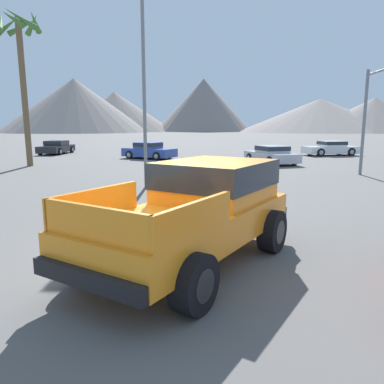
{
  "coord_description": "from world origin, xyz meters",
  "views": [
    {
      "loc": [
        0.78,
        -7.1,
        2.58
      ],
      "look_at": [
        0.46,
        0.55,
        1.19
      ],
      "focal_mm": 35.0,
      "sensor_mm": 36.0,
      "label": 1
    }
  ],
  "objects_px": {
    "parked_car_silver": "(272,154)",
    "parked_car_blue": "(149,150)",
    "palm_tree_short": "(21,53)",
    "parked_car_white": "(331,148)",
    "parked_car_dark": "(56,147)",
    "orange_pickup_truck": "(200,205)",
    "street_lamp_post": "(144,70)",
    "traffic_light_main": "(381,99)"
  },
  "relations": [
    {
      "from": "parked_car_silver",
      "to": "parked_car_blue",
      "type": "relative_size",
      "value": 1.05
    },
    {
      "from": "palm_tree_short",
      "to": "parked_car_silver",
      "type": "bearing_deg",
      "value": 7.74
    },
    {
      "from": "parked_car_silver",
      "to": "parked_car_white",
      "type": "distance_m",
      "value": 9.17
    },
    {
      "from": "parked_car_white",
      "to": "parked_car_dark",
      "type": "height_order",
      "value": "parked_car_white"
    },
    {
      "from": "orange_pickup_truck",
      "to": "street_lamp_post",
      "type": "xyz_separation_m",
      "value": [
        -2.43,
        8.38,
        3.63
      ]
    },
    {
      "from": "orange_pickup_truck",
      "to": "parked_car_silver",
      "type": "relative_size",
      "value": 1.17
    },
    {
      "from": "parked_car_blue",
      "to": "traffic_light_main",
      "type": "relative_size",
      "value": 0.83
    },
    {
      "from": "parked_car_blue",
      "to": "palm_tree_short",
      "type": "bearing_deg",
      "value": -24.63
    },
    {
      "from": "traffic_light_main",
      "to": "street_lamp_post",
      "type": "xyz_separation_m",
      "value": [
        -10.49,
        -2.56,
        0.96
      ]
    },
    {
      "from": "orange_pickup_truck",
      "to": "street_lamp_post",
      "type": "distance_m",
      "value": 9.45
    },
    {
      "from": "traffic_light_main",
      "to": "street_lamp_post",
      "type": "distance_m",
      "value": 10.85
    },
    {
      "from": "palm_tree_short",
      "to": "parked_car_dark",
      "type": "bearing_deg",
      "value": 102.66
    },
    {
      "from": "traffic_light_main",
      "to": "street_lamp_post",
      "type": "height_order",
      "value": "street_lamp_post"
    },
    {
      "from": "parked_car_silver",
      "to": "parked_car_dark",
      "type": "xyz_separation_m",
      "value": [
        -17.66,
        7.62,
        -0.01
      ]
    },
    {
      "from": "parked_car_dark",
      "to": "traffic_light_main",
      "type": "xyz_separation_m",
      "value": [
        21.34,
        -14.83,
        3.14
      ]
    },
    {
      "from": "traffic_light_main",
      "to": "street_lamp_post",
      "type": "bearing_deg",
      "value": -76.28
    },
    {
      "from": "parked_car_dark",
      "to": "parked_car_silver",
      "type": "bearing_deg",
      "value": 158.07
    },
    {
      "from": "traffic_light_main",
      "to": "parked_car_blue",
      "type": "bearing_deg",
      "value": -130.23
    },
    {
      "from": "parked_car_white",
      "to": "traffic_light_main",
      "type": "bearing_deg",
      "value": 156.12
    },
    {
      "from": "street_lamp_post",
      "to": "orange_pickup_truck",
      "type": "bearing_deg",
      "value": -73.81
    },
    {
      "from": "parked_car_blue",
      "to": "street_lamp_post",
      "type": "distance_m",
      "value": 13.81
    },
    {
      "from": "parked_car_white",
      "to": "parked_car_blue",
      "type": "xyz_separation_m",
      "value": [
        -14.81,
        -3.58,
        0.0
      ]
    },
    {
      "from": "parked_car_dark",
      "to": "palm_tree_short",
      "type": "xyz_separation_m",
      "value": [
        2.18,
        -9.73,
        6.22
      ]
    },
    {
      "from": "parked_car_silver",
      "to": "traffic_light_main",
      "type": "xyz_separation_m",
      "value": [
        3.68,
        -7.21,
        3.13
      ]
    },
    {
      "from": "palm_tree_short",
      "to": "street_lamp_post",
      "type": "bearing_deg",
      "value": -41.53
    },
    {
      "from": "parked_car_silver",
      "to": "street_lamp_post",
      "type": "xyz_separation_m",
      "value": [
        -6.82,
        -9.77,
        4.09
      ]
    },
    {
      "from": "parked_car_silver",
      "to": "parked_car_white",
      "type": "bearing_deg",
      "value": 26.12
    },
    {
      "from": "orange_pickup_truck",
      "to": "parked_car_dark",
      "type": "height_order",
      "value": "orange_pickup_truck"
    },
    {
      "from": "parked_car_silver",
      "to": "parked_car_blue",
      "type": "distance_m",
      "value": 9.33
    },
    {
      "from": "parked_car_blue",
      "to": "traffic_light_main",
      "type": "height_order",
      "value": "traffic_light_main"
    },
    {
      "from": "orange_pickup_truck",
      "to": "parked_car_blue",
      "type": "bearing_deg",
      "value": 131.21
    },
    {
      "from": "parked_car_white",
      "to": "palm_tree_short",
      "type": "relative_size",
      "value": 0.52
    },
    {
      "from": "traffic_light_main",
      "to": "palm_tree_short",
      "type": "bearing_deg",
      "value": -104.93
    },
    {
      "from": "traffic_light_main",
      "to": "parked_car_white",
      "type": "bearing_deg",
      "value": 170.29
    },
    {
      "from": "orange_pickup_truck",
      "to": "parked_car_blue",
      "type": "distance_m",
      "value": 21.87
    },
    {
      "from": "orange_pickup_truck",
      "to": "street_lamp_post",
      "type": "height_order",
      "value": "street_lamp_post"
    },
    {
      "from": "parked_car_white",
      "to": "street_lamp_post",
      "type": "distance_m",
      "value": 21.44
    },
    {
      "from": "street_lamp_post",
      "to": "palm_tree_short",
      "type": "bearing_deg",
      "value": 138.47
    },
    {
      "from": "parked_car_silver",
      "to": "palm_tree_short",
      "type": "distance_m",
      "value": 16.81
    },
    {
      "from": "parked_car_dark",
      "to": "palm_tree_short",
      "type": "height_order",
      "value": "palm_tree_short"
    },
    {
      "from": "traffic_light_main",
      "to": "parked_car_dark",
      "type": "bearing_deg",
      "value": -124.81
    },
    {
      "from": "orange_pickup_truck",
      "to": "parked_car_white",
      "type": "xyz_separation_m",
      "value": [
        10.47,
        25.01,
        -0.44
      ]
    }
  ]
}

